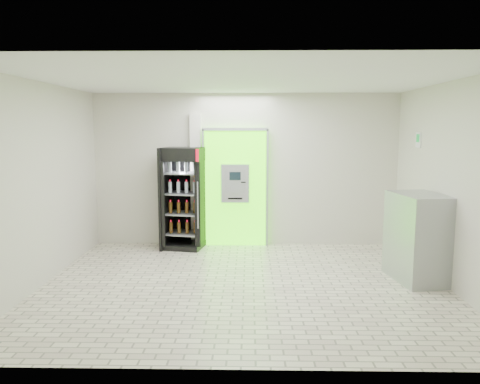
{
  "coord_description": "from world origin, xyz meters",
  "views": [
    {
      "loc": [
        0.08,
        -6.75,
        2.32
      ],
      "look_at": [
        -0.08,
        1.2,
        1.23
      ],
      "focal_mm": 35.0,
      "sensor_mm": 36.0,
      "label": 1
    }
  ],
  "objects": [
    {
      "name": "atm_assembly",
      "position": [
        -0.2,
        2.41,
        1.17
      ],
      "size": [
        1.3,
        0.24,
        2.33
      ],
      "color": "#48F709",
      "rests_on": "ground"
    },
    {
      "name": "exit_sign",
      "position": [
        2.99,
        1.4,
        2.12
      ],
      "size": [
        0.02,
        0.22,
        0.26
      ],
      "color": "white",
      "rests_on": "room_shell"
    },
    {
      "name": "steel_cabinet",
      "position": [
        2.66,
        0.26,
        0.67
      ],
      "size": [
        0.83,
        1.1,
        1.34
      ],
      "rotation": [
        0.0,
        0.0,
        0.16
      ],
      "color": "#989A9F",
      "rests_on": "ground"
    },
    {
      "name": "ground",
      "position": [
        0.0,
        0.0,
        0.0
      ],
      "size": [
        6.0,
        6.0,
        0.0
      ],
      "primitive_type": "plane",
      "color": "beige",
      "rests_on": "ground"
    },
    {
      "name": "pillar",
      "position": [
        -0.98,
        2.45,
        1.3
      ],
      "size": [
        0.22,
        0.11,
        2.6
      ],
      "color": "silver",
      "rests_on": "ground"
    },
    {
      "name": "beverage_cooler",
      "position": [
        -1.2,
        2.17,
        0.94
      ],
      "size": [
        0.85,
        0.8,
        1.96
      ],
      "rotation": [
        0.0,
        0.0,
        -0.19
      ],
      "color": "black",
      "rests_on": "ground"
    },
    {
      "name": "room_shell",
      "position": [
        0.0,
        0.0,
        1.84
      ],
      "size": [
        6.0,
        6.0,
        6.0
      ],
      "color": "beige",
      "rests_on": "ground"
    }
  ]
}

